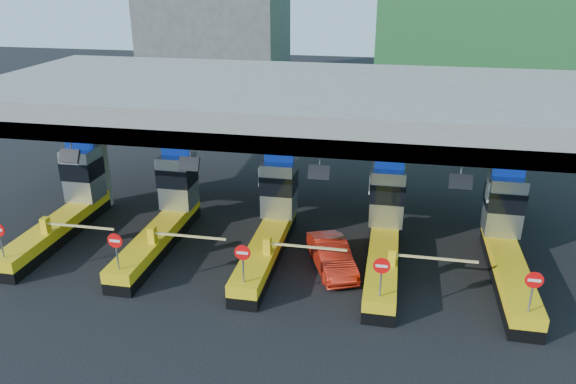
# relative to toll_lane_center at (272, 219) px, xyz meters

# --- Properties ---
(ground) EXTENTS (120.00, 120.00, 0.00)m
(ground) POSITION_rel_toll_lane_center_xyz_m (-0.00, -0.28, -1.40)
(ground) COLOR black
(ground) RESTS_ON ground
(toll_canopy) EXTENTS (28.00, 12.09, 7.00)m
(toll_canopy) POSITION_rel_toll_lane_center_xyz_m (-0.00, 2.59, 4.74)
(toll_canopy) COLOR slate
(toll_canopy) RESTS_ON ground
(toll_lane_far_left) EXTENTS (4.43, 8.00, 4.16)m
(toll_lane_far_left) POSITION_rel_toll_lane_center_xyz_m (-10.00, 0.00, 0.00)
(toll_lane_far_left) COLOR black
(toll_lane_far_left) RESTS_ON ground
(toll_lane_left) EXTENTS (4.43, 8.00, 4.16)m
(toll_lane_left) POSITION_rel_toll_lane_center_xyz_m (-5.00, 0.00, 0.00)
(toll_lane_left) COLOR black
(toll_lane_left) RESTS_ON ground
(toll_lane_center) EXTENTS (4.43, 8.00, 4.16)m
(toll_lane_center) POSITION_rel_toll_lane_center_xyz_m (0.00, 0.00, 0.00)
(toll_lane_center) COLOR black
(toll_lane_center) RESTS_ON ground
(toll_lane_right) EXTENTS (4.43, 8.00, 4.16)m
(toll_lane_right) POSITION_rel_toll_lane_center_xyz_m (5.00, 0.00, 0.00)
(toll_lane_right) COLOR black
(toll_lane_right) RESTS_ON ground
(toll_lane_far_right) EXTENTS (4.43, 8.00, 4.16)m
(toll_lane_far_right) POSITION_rel_toll_lane_center_xyz_m (10.00, 0.00, 0.00)
(toll_lane_far_right) COLOR black
(toll_lane_far_right) RESTS_ON ground
(red_car) EXTENTS (2.69, 4.07, 1.27)m
(red_car) POSITION_rel_toll_lane_center_xyz_m (2.89, -1.55, -0.76)
(red_car) COLOR #B61C0E
(red_car) RESTS_ON ground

